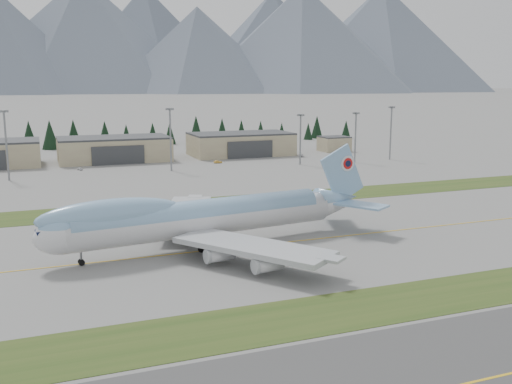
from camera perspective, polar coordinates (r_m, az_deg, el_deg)
name	(u,v)px	position (r m, az deg, el deg)	size (l,w,h in m)	color
ground	(275,243)	(123.74, 1.90, -5.17)	(7000.00, 7000.00, 0.00)	slate
grass_strip_near	(370,307)	(91.78, 11.30, -11.17)	(400.00, 14.00, 0.08)	#2D4719
grass_strip_far	(215,203)	(164.94, -4.16, -1.14)	(400.00, 18.00, 0.08)	#2D4719
asphalt_taxiway	(481,381)	(74.57, 21.58, -17.13)	(400.00, 32.00, 0.04)	#3D3D3D
taxiway_line_main	(275,243)	(123.74, 1.90, -5.17)	(400.00, 0.40, 0.02)	gold
taxiway_line_near	(481,381)	(74.57, 21.58, -17.13)	(400.00, 0.40, 0.02)	gold
boeing_747_freighter	(202,217)	(119.60, -5.38, -2.49)	(76.72, 65.49, 20.14)	silver
hangar_center	(114,149)	(262.96, -13.99, 4.21)	(48.00, 26.60, 10.80)	gray
hangar_right	(241,144)	(276.58, -1.53, 4.83)	(48.00, 26.60, 10.80)	gray
control_shed	(334,144)	(295.36, 7.81, 4.81)	(14.00, 12.00, 7.60)	gray
floodlight_masts	(207,130)	(227.99, -4.93, 6.22)	(196.62, 8.20, 24.90)	gray
service_vehicle_a	(80,170)	(238.54, -17.19, 2.10)	(1.21, 3.00, 1.02)	#B8B8BA
service_vehicle_b	(218,163)	(248.61, -3.83, 2.89)	(1.30, 3.69, 1.22)	#BC8A2F
service_vehicle_c	(301,157)	(271.88, 4.57, 3.56)	(1.58, 3.89, 1.13)	silver
conifer_belt	(104,134)	(324.66, -14.98, 5.65)	(274.36, 15.00, 16.03)	black
mountain_ridge_front	(79,34)	(2323.86, -17.32, 14.85)	(4292.20, 1241.52, 488.40)	#47515F
mountain_ridge_rear	(96,39)	(3032.22, -15.75, 14.53)	(4389.70, 1062.30, 531.15)	#47515F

